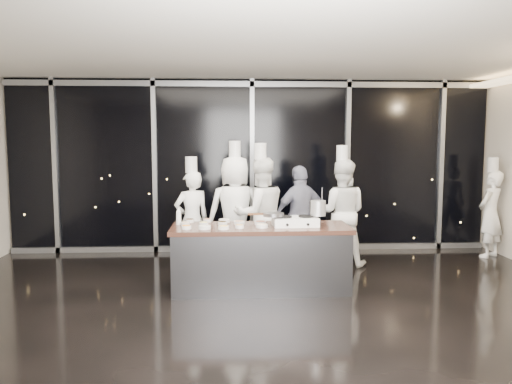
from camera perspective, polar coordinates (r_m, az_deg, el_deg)
ground at (r=6.26m, az=1.08°, el=-13.48°), size 9.00×9.00×0.00m
room_shell at (r=5.91m, az=2.83°, el=7.54°), size 9.02×7.02×3.21m
window_wall at (r=9.33m, az=-0.46°, el=3.00°), size 8.90×0.11×3.20m
demo_counter at (r=6.99m, az=0.53°, el=-7.52°), size 2.46×0.86×0.90m
stove at (r=6.92m, az=4.49°, el=-3.35°), size 0.63×0.42×0.14m
frying_pan at (r=6.85m, az=1.92°, el=-2.58°), size 0.50×0.30×0.05m
stock_pot at (r=6.95m, az=7.11°, el=-1.83°), size 0.22×0.22×0.21m
prep_bowls at (r=6.93m, az=-3.86°, el=-3.66°), size 1.20×0.74×0.05m
squeeze_bottle at (r=7.06m, az=-8.83°, el=-2.77°), size 0.07×0.07×0.25m
chef_far_left at (r=8.12m, az=-7.34°, el=-3.03°), size 0.68×0.58×1.82m
chef_left at (r=8.07m, az=-2.41°, el=-2.24°), size 0.99×0.75×2.07m
chef_center at (r=7.96m, az=0.49°, el=-2.48°), size 1.04×0.91×2.04m
guest at (r=8.28m, az=5.11°, el=-2.73°), size 1.06×0.75×1.67m
chef_right at (r=8.40m, az=9.71°, el=-2.26°), size 1.00×0.86×2.00m
chef_side at (r=9.77m, az=25.23°, el=-2.14°), size 0.67×0.63×1.78m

